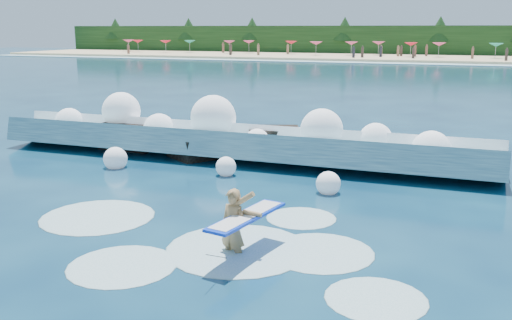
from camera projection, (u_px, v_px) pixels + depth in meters
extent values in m
plane|color=#082440|center=(169.00, 220.00, 13.87)|extent=(200.00, 200.00, 0.00)
cube|color=tan|center=(428.00, 58.00, 84.81)|extent=(140.00, 20.00, 0.40)
cube|color=silver|center=(422.00, 64.00, 74.84)|extent=(140.00, 5.00, 0.08)
cube|color=black|center=(434.00, 41.00, 93.39)|extent=(140.00, 4.00, 5.00)
cube|color=#336880|center=(233.00, 147.00, 20.29)|extent=(17.99, 2.74, 1.50)
cube|color=white|center=(241.00, 130.00, 20.92)|extent=(17.99, 1.27, 0.70)
cube|color=black|center=(133.00, 137.00, 22.25)|extent=(2.20, 1.69, 1.16)
cube|color=black|center=(192.00, 149.00, 20.50)|extent=(2.04, 1.94, 0.90)
cube|color=black|center=(274.00, 145.00, 20.62)|extent=(2.19, 1.98, 1.25)
imported|color=#9D7749|center=(233.00, 229.00, 11.66)|extent=(0.69, 0.54, 1.68)
cube|color=#0C35D8|center=(247.00, 216.00, 11.54)|extent=(0.95, 2.35, 0.06)
cube|color=white|center=(247.00, 216.00, 11.53)|extent=(0.82, 2.15, 0.06)
cylinder|color=black|center=(217.00, 256.00, 10.52)|extent=(0.01, 0.91, 0.43)
sphere|color=white|center=(69.00, 122.00, 22.69)|extent=(1.13, 1.13, 1.13)
sphere|color=white|center=(121.00, 111.00, 22.46)|extent=(1.50, 1.50, 1.50)
sphere|color=white|center=(159.00, 130.00, 21.38)|extent=(1.20, 1.20, 1.20)
sphere|color=white|center=(213.00, 118.00, 20.73)|extent=(1.67, 1.67, 1.67)
sphere|color=white|center=(257.00, 141.00, 19.67)|extent=(0.85, 0.85, 0.85)
sphere|color=white|center=(322.00, 130.00, 19.13)|extent=(1.44, 1.44, 1.44)
sphere|color=white|center=(376.00, 140.00, 18.93)|extent=(1.11, 1.11, 1.11)
sphere|color=white|center=(431.00, 150.00, 17.68)|extent=(1.20, 1.20, 1.20)
sphere|color=white|center=(115.00, 159.00, 19.07)|extent=(0.80, 0.80, 0.80)
sphere|color=white|center=(226.00, 167.00, 18.04)|extent=(0.65, 0.65, 0.65)
sphere|color=white|center=(328.00, 184.00, 16.11)|extent=(0.70, 0.70, 0.70)
ellipsoid|color=silver|center=(238.00, 249.00, 12.06)|extent=(3.09, 3.09, 0.15)
ellipsoid|color=silver|center=(122.00, 266.00, 11.21)|extent=(2.18, 2.18, 0.11)
ellipsoid|color=silver|center=(320.00, 252.00, 11.89)|extent=(2.30, 2.30, 0.11)
ellipsoid|color=silver|center=(98.00, 217.00, 14.13)|extent=(2.82, 2.82, 0.14)
ellipsoid|color=silver|center=(301.00, 218.00, 14.03)|extent=(1.74, 1.74, 0.09)
ellipsoid|color=silver|center=(376.00, 299.00, 9.84)|extent=(1.80, 1.80, 0.09)
cone|color=#D73F76|center=(128.00, 41.00, 105.10)|extent=(2.00, 2.00, 0.50)
cone|color=red|center=(138.00, 41.00, 102.67)|extent=(2.00, 2.00, 0.50)
cone|color=red|center=(166.00, 42.00, 99.26)|extent=(2.00, 2.00, 0.50)
cone|color=#158772|center=(190.00, 42.00, 99.53)|extent=(2.00, 2.00, 0.50)
cone|color=#D73F76|center=(229.00, 42.00, 97.12)|extent=(2.00, 2.00, 0.50)
cone|color=#D73F76|center=(249.00, 42.00, 97.80)|extent=(2.00, 2.00, 0.50)
cone|color=red|center=(291.00, 43.00, 94.47)|extent=(2.00, 2.00, 0.50)
cone|color=#D73F76|center=(316.00, 43.00, 90.28)|extent=(2.00, 2.00, 0.50)
cone|color=#D73F76|center=(351.00, 43.00, 89.46)|extent=(2.00, 2.00, 0.50)
cone|color=#D73F76|center=(379.00, 43.00, 90.33)|extent=(2.00, 2.00, 0.50)
cone|color=red|center=(411.00, 44.00, 85.13)|extent=(2.00, 2.00, 0.50)
cone|color=#D73F76|center=(439.00, 44.00, 84.21)|extent=(2.00, 2.00, 0.50)
cone|color=#158772|center=(496.00, 45.00, 80.94)|extent=(2.00, 2.00, 0.50)
cube|color=#3F332D|center=(283.00, 51.00, 89.90)|extent=(0.35, 0.22, 1.40)
cube|color=#8C664C|center=(449.00, 53.00, 82.56)|extent=(0.35, 0.22, 1.39)
cube|color=brown|center=(398.00, 52.00, 86.57)|extent=(0.35, 0.22, 1.41)
cube|color=#3F332D|center=(285.00, 52.00, 84.61)|extent=(0.35, 0.22, 1.44)
cube|color=#8C664C|center=(424.00, 54.00, 78.93)|extent=(0.35, 0.22, 1.48)
cube|color=#262633|center=(174.00, 50.00, 90.80)|extent=(0.35, 0.22, 1.46)
cube|color=brown|center=(169.00, 48.00, 99.55)|extent=(0.35, 0.22, 1.59)
cube|color=#3F332D|center=(443.00, 53.00, 80.63)|extent=(0.35, 0.22, 1.57)
cube|color=#8C664C|center=(123.00, 48.00, 103.63)|extent=(0.35, 0.22, 1.46)
cube|color=brown|center=(449.00, 52.00, 83.32)|extent=(0.35, 0.22, 1.50)
cube|color=#3F332D|center=(230.00, 51.00, 90.61)|extent=(0.35, 0.22, 1.37)
cube|color=#8C664C|center=(434.00, 54.00, 78.78)|extent=(0.35, 0.22, 1.44)
cube|color=#262633|center=(387.00, 50.00, 90.37)|extent=(0.35, 0.22, 1.56)
cube|color=brown|center=(159.00, 49.00, 97.02)|extent=(0.35, 0.22, 1.56)
cube|color=#8C664C|center=(178.00, 47.00, 103.13)|extent=(0.35, 0.22, 1.62)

